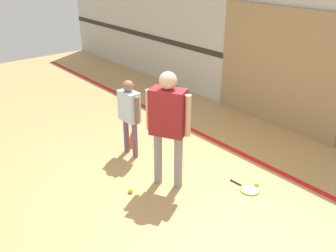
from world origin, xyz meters
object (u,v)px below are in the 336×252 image
at_px(person_instructor, 168,118).
at_px(tennis_ball_by_spare_racket, 257,184).
at_px(tennis_ball_near_instructor, 130,191).
at_px(person_student_left, 129,110).
at_px(racket_spare_on_floor, 249,189).
at_px(training_cone, 132,139).

relative_size(person_instructor, tennis_ball_by_spare_racket, 24.55).
distance_m(person_instructor, tennis_ball_near_instructor, 1.11).
xyz_separation_m(person_student_left, racket_spare_on_floor, (1.85, 0.66, -0.75)).
bearing_deg(racket_spare_on_floor, tennis_ball_by_spare_racket, -99.33).
bearing_deg(tennis_ball_near_instructor, person_student_left, 144.95).
height_order(racket_spare_on_floor, training_cone, training_cone).
height_order(racket_spare_on_floor, tennis_ball_by_spare_racket, tennis_ball_by_spare_racket).
bearing_deg(person_instructor, racket_spare_on_floor, 14.31).
relative_size(person_instructor, training_cone, 6.03).
distance_m(person_instructor, racket_spare_on_floor, 1.49).
bearing_deg(tennis_ball_near_instructor, person_instructor, 73.26).
xyz_separation_m(racket_spare_on_floor, tennis_ball_near_instructor, (-0.97, -1.28, 0.02)).
bearing_deg(tennis_ball_by_spare_racket, tennis_ball_near_instructor, -124.51).
relative_size(person_student_left, training_cone, 4.57).
xyz_separation_m(tennis_ball_near_instructor, tennis_ball_by_spare_racket, (0.98, 1.43, 0.00)).
distance_m(tennis_ball_by_spare_racket, training_cone, 2.17).
bearing_deg(training_cone, tennis_ball_near_instructor, -35.55).
relative_size(tennis_ball_near_instructor, tennis_ball_by_spare_racket, 1.00).
xyz_separation_m(person_instructor, tennis_ball_near_instructor, (-0.16, -0.52, -0.97)).
height_order(person_student_left, tennis_ball_near_instructor, person_student_left).
height_order(person_instructor, person_student_left, person_instructor).
bearing_deg(racket_spare_on_floor, tennis_ball_near_instructor, 49.22).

